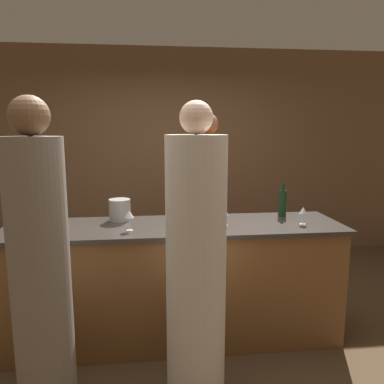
{
  "coord_description": "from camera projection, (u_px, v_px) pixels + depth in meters",
  "views": [
    {
      "loc": [
        -0.19,
        -2.93,
        1.75
      ],
      "look_at": [
        0.15,
        0.1,
        1.23
      ],
      "focal_mm": 35.0,
      "sensor_mm": 36.0,
      "label": 1
    }
  ],
  "objects": [
    {
      "name": "bartender",
      "position": [
        207.0,
        215.0,
        3.8
      ],
      "size": [
        0.38,
        0.38,
        1.9
      ],
      "rotation": [
        0.0,
        0.0,
        3.14
      ],
      "color": "orange",
      "rests_on": "ground_plane"
    },
    {
      "name": "guest_0",
      "position": [
        196.0,
        270.0,
        2.31
      ],
      "size": [
        0.37,
        0.37,
        1.91
      ],
      "color": "silver",
      "rests_on": "ground_plane"
    },
    {
      "name": "wine_bottle_0",
      "position": [
        282.0,
        203.0,
        3.31
      ],
      "size": [
        0.07,
        0.07,
        0.3
      ],
      "color": "black",
      "rests_on": "bar_counter"
    },
    {
      "name": "wine_glass_4",
      "position": [
        50.0,
        223.0,
        2.63
      ],
      "size": [
        0.07,
        0.07,
        0.15
      ],
      "color": "silver",
      "rests_on": "bar_counter"
    },
    {
      "name": "wine_glass_2",
      "position": [
        303.0,
        211.0,
        3.01
      ],
      "size": [
        0.06,
        0.06,
        0.14
      ],
      "color": "silver",
      "rests_on": "bar_counter"
    },
    {
      "name": "guest_1",
      "position": [
        41.0,
        277.0,
        2.15
      ],
      "size": [
        0.34,
        0.34,
        1.92
      ],
      "color": "gray",
      "rests_on": "ground_plane"
    },
    {
      "name": "bar_counter",
      "position": [
        175.0,
        282.0,
        3.1
      ],
      "size": [
        2.72,
        0.7,
        0.98
      ],
      "color": "brown",
      "rests_on": "ground_plane"
    },
    {
      "name": "ice_bucket",
      "position": [
        120.0,
        210.0,
        3.16
      ],
      "size": [
        0.18,
        0.18,
        0.18
      ],
      "color": "#9E9993",
      "rests_on": "bar_counter"
    },
    {
      "name": "wine_glass_0",
      "position": [
        25.0,
        213.0,
        2.84
      ],
      "size": [
        0.08,
        0.08,
        0.17
      ],
      "color": "silver",
      "rests_on": "bar_counter"
    },
    {
      "name": "ground_plane",
      "position": [
        176.0,
        337.0,
        3.18
      ],
      "size": [
        14.0,
        14.0,
        0.0
      ],
      "primitive_type": "plane",
      "color": "#4C3823"
    },
    {
      "name": "wine_glass_3",
      "position": [
        225.0,
        213.0,
        2.98
      ],
      "size": [
        0.07,
        0.07,
        0.15
      ],
      "color": "silver",
      "rests_on": "bar_counter"
    },
    {
      "name": "wine_glass_1",
      "position": [
        129.0,
        215.0,
        2.82
      ],
      "size": [
        0.07,
        0.07,
        0.16
      ],
      "color": "silver",
      "rests_on": "bar_counter"
    },
    {
      "name": "back_wall",
      "position": [
        164.0,
        155.0,
        5.07
      ],
      "size": [
        8.0,
        0.06,
        2.8
      ],
      "color": "brown",
      "rests_on": "ground_plane"
    }
  ]
}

